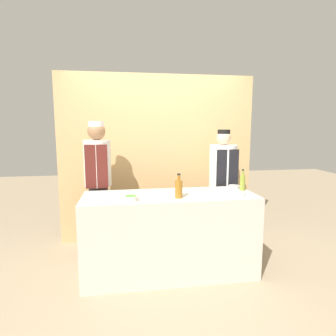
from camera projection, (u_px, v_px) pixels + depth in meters
name	position (u px, v px, depth m)	size (l,w,h in m)	color
ground_plane	(170.00, 272.00, 3.24)	(14.00, 14.00, 0.00)	tan
cabinet_wall	(158.00, 158.00, 4.16)	(2.81, 0.18, 2.40)	tan
counter	(170.00, 234.00, 3.17)	(1.91, 0.66, 0.92)	beige
sauce_bowl_green	(131.00, 198.00, 2.85)	(0.15, 0.15, 0.05)	silver
sauce_bowl_yellow	(240.00, 194.00, 3.06)	(0.13, 0.13, 0.04)	silver
sauce_bowl_white	(234.00, 187.00, 3.41)	(0.13, 0.13, 0.04)	silver
cutting_board	(210.00, 193.00, 3.13)	(0.30, 0.26, 0.02)	white
bottle_oil	(242.00, 182.00, 3.29)	(0.06, 0.06, 0.26)	olive
bottle_amber	(179.00, 188.00, 2.96)	(0.08, 0.08, 0.26)	#9E661E
chef_left	(98.00, 183.00, 3.55)	(0.33, 0.33, 1.73)	#28282D
chef_right	(222.00, 185.00, 3.82)	(0.37, 0.37, 1.63)	#28282D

